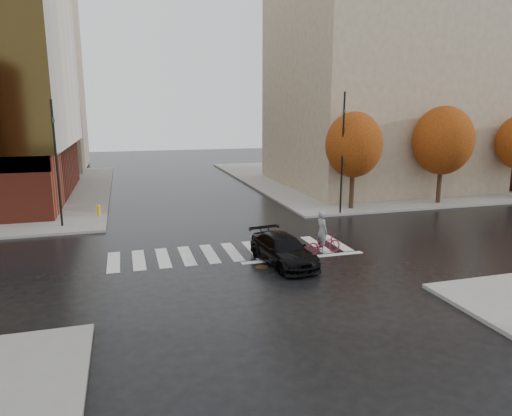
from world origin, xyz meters
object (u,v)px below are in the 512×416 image
Objects in this scene: sedan at (283,250)px; fire_hydrant at (99,209)px; traffic_light_nw at (56,156)px; traffic_light_ne at (343,145)px; cyclist at (323,239)px.

sedan reaches higher than fire_hydrant.
sedan is 14.42m from fire_hydrant.
fire_hydrant is (-8.29, 11.80, -0.11)m from sedan.
traffic_light_nw is at bearing -130.08° from fire_hydrant.
traffic_light_nw is at bearing 0.63° from traffic_light_ne.
cyclist is at bearing 11.77° from sedan.
cyclist is at bearing 63.31° from traffic_light_ne.
cyclist reaches higher than sedan.
sedan is 0.61× the size of traffic_light_nw.
cyclist is 3.08× the size of fire_hydrant.
cyclist is at bearing -46.12° from fire_hydrant.
traffic_light_ne is (4.56, 7.30, 3.87)m from cyclist.
traffic_light_ne is at bearing 61.37° from traffic_light_nw.
fire_hydrant is (1.94, 2.30, -3.69)m from traffic_light_nw.
sedan is 11.32m from traffic_light_ne.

